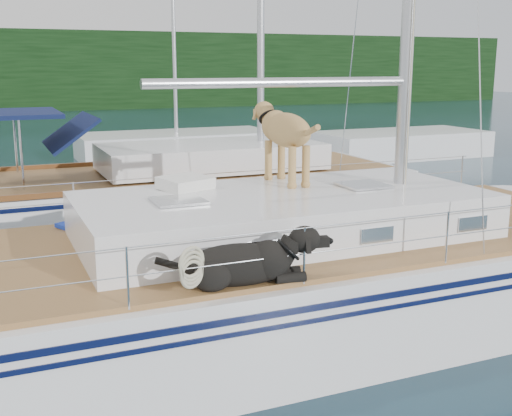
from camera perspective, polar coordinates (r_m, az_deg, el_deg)
name	(u,v)px	position (r m, az deg, el deg)	size (l,w,h in m)	color
ground	(227,334)	(8.50, -2.62, -11.16)	(120.00, 120.00, 0.00)	black
tree_line	(15,71)	(52.36, -20.60, 11.36)	(90.00, 3.00, 6.00)	black
shore_bank	(17,102)	(53.64, -20.46, 8.81)	(92.00, 1.00, 1.20)	#595147
main_sailboat	(233,283)	(8.28, -2.02, -6.69)	(12.00, 3.81, 14.01)	white
neighbor_sailboat	(164,196)	(14.11, -8.15, 1.05)	(11.00, 3.50, 13.30)	white
bg_boat_center	(177,146)	(24.42, -7.06, 5.52)	(7.20, 3.00, 11.65)	white
bg_boat_east	(401,144)	(25.23, 12.76, 5.55)	(6.40, 3.00, 11.65)	white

